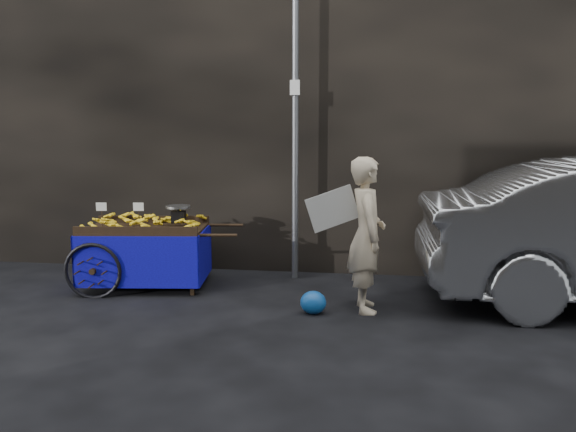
# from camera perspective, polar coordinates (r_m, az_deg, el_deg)

# --- Properties ---
(ground) EXTENTS (80.00, 80.00, 0.00)m
(ground) POSITION_cam_1_polar(r_m,az_deg,el_deg) (6.11, -3.70, -9.24)
(ground) COLOR black
(ground) RESTS_ON ground
(building_wall) EXTENTS (13.50, 2.00, 5.00)m
(building_wall) POSITION_cam_1_polar(r_m,az_deg,el_deg) (8.35, 2.57, 12.90)
(building_wall) COLOR black
(building_wall) RESTS_ON ground
(street_pole) EXTENTS (0.12, 0.10, 4.00)m
(street_pole) POSITION_cam_1_polar(r_m,az_deg,el_deg) (7.05, 0.75, 9.71)
(street_pole) COLOR slate
(street_pole) RESTS_ON ground
(banana_cart) EXTENTS (2.05, 1.14, 1.06)m
(banana_cart) POSITION_cam_1_polar(r_m,az_deg,el_deg) (6.96, -14.64, -1.73)
(banana_cart) COLOR black
(banana_cart) RESTS_ON ground
(vendor) EXTENTS (0.87, 0.64, 1.61)m
(vendor) POSITION_cam_1_polar(r_m,az_deg,el_deg) (5.88, 7.96, -1.87)
(vendor) COLOR beige
(vendor) RESTS_ON ground
(plastic_bag) EXTENTS (0.27, 0.22, 0.24)m
(plastic_bag) POSITION_cam_1_polar(r_m,az_deg,el_deg) (5.85, 2.58, -8.78)
(plastic_bag) COLOR #1654A9
(plastic_bag) RESTS_ON ground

